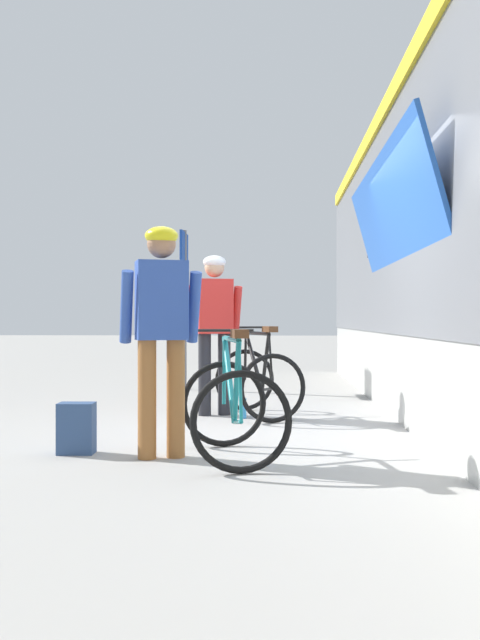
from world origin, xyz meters
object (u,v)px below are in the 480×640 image
(cyclist_far_in_blue, at_px, (162,320))
(water_bottle_near_the_bikes, at_px, (243,408))
(platform_sign_post, at_px, (184,282))
(cyclist_near_in_red, at_px, (215,320))
(bicycle_near_black, at_px, (258,380))
(backpack_on_platform, at_px, (77,428))
(bicycle_far_teal, at_px, (232,406))

(cyclist_far_in_blue, distance_m, water_bottle_near_the_bikes, 2.39)
(platform_sign_post, bearing_deg, cyclist_near_in_red, -75.74)
(cyclist_near_in_red, xyz_separation_m, bicycle_near_black, (0.48, -0.09, -0.65))
(cyclist_near_in_red, distance_m, water_bottle_near_the_bikes, 1.03)
(backpack_on_platform, bearing_deg, platform_sign_post, 85.68)
(cyclist_near_in_red, relative_size, platform_sign_post, 0.73)
(cyclist_near_in_red, height_order, bicycle_far_teal, cyclist_near_in_red)
(cyclist_near_in_red, relative_size, backpack_on_platform, 4.40)
(bicycle_near_black, distance_m, backpack_on_platform, 2.56)
(cyclist_near_in_red, distance_m, bicycle_far_teal, 2.50)
(water_bottle_near_the_bikes, height_order, platform_sign_post, platform_sign_post)
(bicycle_near_black, height_order, bicycle_far_teal, same)
(bicycle_near_black, bearing_deg, platform_sign_post, 112.62)
(platform_sign_post, bearing_deg, bicycle_far_teal, -78.57)
(cyclist_near_in_red, xyz_separation_m, platform_sign_post, (-0.70, 2.75, 0.57))
(cyclist_far_in_blue, height_order, bicycle_far_teal, cyclist_far_in_blue)
(bicycle_near_black, bearing_deg, backpack_on_platform, -122.63)
(cyclist_near_in_red, xyz_separation_m, backpack_on_platform, (-0.89, -2.24, -0.85))
(cyclist_near_in_red, height_order, bicycle_near_black, cyclist_near_in_red)
(cyclist_near_in_red, height_order, platform_sign_post, platform_sign_post)
(cyclist_near_in_red, relative_size, bicycle_far_teal, 1.49)
(bicycle_far_teal, bearing_deg, cyclist_far_in_blue, 177.30)
(cyclist_far_in_blue, height_order, backpack_on_platform, cyclist_far_in_blue)
(bicycle_near_black, bearing_deg, cyclist_far_in_blue, -106.66)
(cyclist_near_in_red, distance_m, backpack_on_platform, 2.55)
(cyclist_near_in_red, height_order, cyclist_far_in_blue, same)
(cyclist_near_in_red, distance_m, cyclist_far_in_blue, 2.38)
(cyclist_near_in_red, bearing_deg, cyclist_far_in_blue, -94.80)
(cyclist_far_in_blue, distance_m, platform_sign_post, 5.17)
(bicycle_near_black, distance_m, water_bottle_near_the_bikes, 0.37)
(backpack_on_platform, height_order, water_bottle_near_the_bikes, backpack_on_platform)
(backpack_on_platform, relative_size, platform_sign_post, 0.17)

